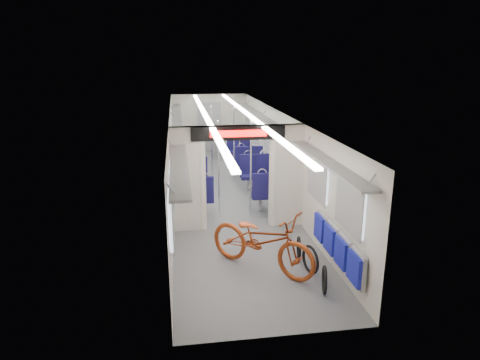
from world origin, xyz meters
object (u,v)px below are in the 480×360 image
at_px(flip_bench, 337,246).
at_px(stanchion_far_left, 212,143).
at_px(bike_hoop_c, 299,250).
at_px(bicycle, 262,240).
at_px(bike_hoop_a, 324,281).
at_px(seat_bay_far_left, 188,153).
at_px(bike_hoop_b, 310,261).
at_px(stanchion_near_left, 219,169).
at_px(seat_bay_near_right, 263,179).
at_px(stanchion_far_right, 234,145).
at_px(seat_bay_near_left, 193,183).
at_px(seat_bay_far_right, 244,153).
at_px(stanchion_near_right, 251,169).

bearing_deg(flip_bench, stanchion_far_left, 103.81).
bearing_deg(bike_hoop_c, flip_bench, -57.83).
relative_size(bicycle, bike_hoop_a, 4.57).
xyz_separation_m(bike_hoop_a, seat_bay_far_left, (-1.92, 8.36, 0.33)).
height_order(flip_bench, bike_hoop_b, flip_bench).
bearing_deg(flip_bench, bike_hoop_a, -126.96).
xyz_separation_m(stanchion_near_left, stanchion_far_left, (0.10, 3.10, 0.00)).
height_order(bike_hoop_c, seat_bay_near_right, seat_bay_near_right).
xyz_separation_m(stanchion_far_left, stanchion_far_right, (0.62, -0.40, 0.00)).
xyz_separation_m(bike_hoop_a, bike_hoop_b, (-0.02, 0.67, 0.03)).
bearing_deg(stanchion_far_left, stanchion_near_left, -91.85).
bearing_deg(bicycle, seat_bay_near_left, 59.97).
relative_size(flip_bench, bike_hoop_b, 4.08).
distance_m(bike_hoop_c, seat_bay_near_right, 3.63).
relative_size(seat_bay_far_left, seat_bay_far_right, 1.00).
height_order(bicycle, stanchion_far_right, stanchion_far_right).
relative_size(seat_bay_far_right, stanchion_far_right, 0.90).
height_order(bicycle, seat_bay_far_left, bicycle).
distance_m(bicycle, seat_bay_near_left, 3.93).
relative_size(seat_bay_far_right, stanchion_far_left, 0.90).
distance_m(seat_bay_far_left, stanchion_far_right, 2.32).
xyz_separation_m(seat_bay_far_right, stanchion_far_right, (-0.55, -1.56, 0.61)).
distance_m(bicycle, seat_bay_far_left, 7.48).
height_order(seat_bay_near_right, stanchion_near_right, stanchion_near_right).
bearing_deg(seat_bay_near_left, seat_bay_near_right, 2.80).
bearing_deg(stanchion_far_right, stanchion_near_right, -89.77).
distance_m(stanchion_near_left, stanchion_near_right, 0.76).
distance_m(seat_bay_far_right, stanchion_far_right, 1.76).
bearing_deg(stanchion_near_right, seat_bay_near_right, 65.38).
bearing_deg(bicycle, bike_hoop_a, -94.17).
bearing_deg(seat_bay_near_right, flip_bench, -84.48).
height_order(bike_hoop_a, stanchion_far_right, stanchion_far_right).
relative_size(seat_bay_near_right, stanchion_far_left, 0.95).
distance_m(bike_hoop_b, seat_bay_far_right, 7.45).
relative_size(bike_hoop_c, stanchion_far_left, 0.20).
xyz_separation_m(bike_hoop_b, seat_bay_near_left, (-1.89, 4.07, 0.31)).
height_order(seat_bay_near_right, stanchion_far_right, stanchion_far_right).
relative_size(bicycle, seat_bay_far_right, 1.04).
bearing_deg(stanchion_far_left, stanchion_near_right, -79.09).
height_order(seat_bay_near_left, stanchion_far_right, stanchion_far_right).
height_order(seat_bay_far_left, seat_bay_far_right, same).
bearing_deg(seat_bay_near_right, stanchion_near_right, -114.62).
xyz_separation_m(seat_bay_near_right, stanchion_near_left, (-1.27, -0.97, 0.59)).
bearing_deg(bicycle, flip_bench, -66.25).
bearing_deg(bike_hoop_b, stanchion_near_right, 100.51).
height_order(seat_bay_far_right, stanchion_near_right, stanchion_near_right).
bearing_deg(seat_bay_far_left, bike_hoop_a, -77.09).
relative_size(seat_bay_far_left, stanchion_near_right, 0.90).
bearing_deg(seat_bay_far_right, seat_bay_near_left, -119.00).
height_order(seat_bay_near_right, seat_bay_far_right, seat_bay_near_right).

